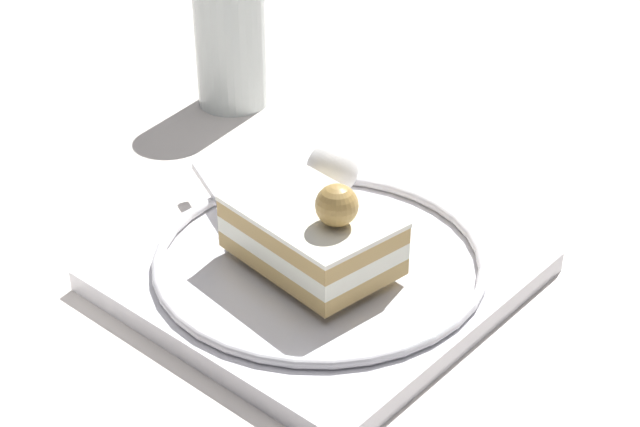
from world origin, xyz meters
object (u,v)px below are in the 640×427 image
Objects in this scene: dessert_plate at (320,267)px; drink_glass_near at (231,49)px; cake_slice at (313,233)px; fork at (225,208)px; whipped_cream_dollop at (332,169)px.

drink_glass_near is (0.13, 0.26, 0.04)m from dessert_plate.
dessert_plate is 2.18× the size of drink_glass_near.
cake_slice is at bearing -161.61° from dessert_plate.
dessert_plate is 2.05× the size of fork.
fork is (-0.07, 0.03, -0.02)m from whipped_cream_dollop.
fork is (-0.01, 0.08, 0.01)m from dessert_plate.
whipped_cream_dollop is at bearing -108.11° from drink_glass_near.
whipped_cream_dollop reaches higher than fork.
drink_glass_near is at bearing 71.89° from whipped_cream_dollop.
drink_glass_near reaches higher than fork.
drink_glass_near is at bearing 51.31° from fork.
cake_slice is 0.09m from fork.
whipped_cream_dollop is at bearing 39.71° from cake_slice.
whipped_cream_dollop is (0.07, 0.06, -0.00)m from cake_slice.
dessert_plate is 0.08m from fork.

